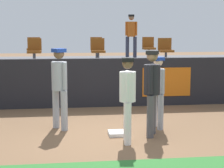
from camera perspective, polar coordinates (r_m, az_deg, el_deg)
The scene contains 15 objects.
ground_plane at distance 8.30m, azimuth 0.90°, elevation -7.89°, with size 60.00×60.00×0.00m, color brown.
first_base at distance 8.34m, azimuth 0.85°, elevation -7.53°, with size 0.40×0.40×0.08m, color white.
player_fielder_home at distance 7.61m, azimuth 2.42°, elevation -1.54°, with size 0.38×0.54×1.76m.
player_runner_visitor at distance 8.79m, azimuth 6.99°, elevation -0.51°, with size 0.39×0.46×1.69m.
player_coach_visitor at distance 8.71m, azimuth -8.03°, elevation 0.16°, with size 0.50×0.50×1.89m.
player_umpire at distance 8.13m, azimuth 6.10°, elevation -0.44°, with size 0.46×0.50×1.87m.
field_wall at distance 11.29m, azimuth -1.31°, elevation 0.24°, with size 18.00×0.26×1.47m.
bleacher_platform at distance 13.84m, azimuth -2.41°, elevation 1.15°, with size 18.00×4.80×1.19m, color #59595E.
seat_back_left at distance 14.42m, azimuth -11.86°, elevation 5.54°, with size 0.48×0.44×0.84m.
seat_back_right at distance 14.73m, azimuth 5.62°, elevation 5.72°, with size 0.46×0.44×0.84m.
seat_back_center at distance 14.42m, azimuth -2.39°, elevation 5.70°, with size 0.45×0.44×0.84m.
seat_front_right at distance 13.03m, azimuth 8.16°, elevation 5.36°, with size 0.47×0.44×0.84m.
seat_front_center at distance 12.62m, azimuth -2.17°, elevation 5.34°, with size 0.46×0.44×0.84m.
seat_front_left at distance 12.62m, azimuth -11.76°, elevation 5.17°, with size 0.45×0.44×0.84m.
spectator_hooded at distance 15.16m, azimuth 2.95°, elevation 7.81°, with size 0.47×0.39×1.72m.
Camera 1 is at (-1.11, -7.90, 2.31)m, focal length 59.88 mm.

